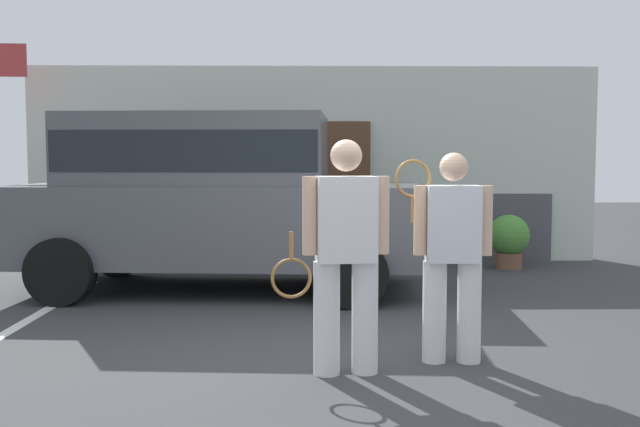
# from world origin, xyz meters

# --- Properties ---
(ground_plane) EXTENTS (40.00, 40.00, 0.00)m
(ground_plane) POSITION_xyz_m (0.00, 0.00, 0.00)
(ground_plane) COLOR #38383A
(parking_stripe_0) EXTENTS (0.12, 4.40, 0.01)m
(parking_stripe_0) POSITION_xyz_m (-2.78, 1.50, 0.00)
(parking_stripe_0) COLOR silver
(parking_stripe_0) RESTS_ON ground_plane
(house_frontage) EXTENTS (8.51, 0.40, 2.92)m
(house_frontage) POSITION_xyz_m (0.01, 5.61, 1.37)
(house_frontage) COLOR silver
(house_frontage) RESTS_ON ground_plane
(parked_suv) EXTENTS (4.72, 2.42, 2.05)m
(parked_suv) POSITION_xyz_m (-1.20, 3.10, 1.15)
(parked_suv) COLOR #4C4F54
(parked_suv) RESTS_ON ground_plane
(tennis_player_man) EXTENTS (0.89, 0.30, 1.68)m
(tennis_player_man) POSITION_xyz_m (0.17, -0.25, 0.87)
(tennis_player_man) COLOR white
(tennis_player_man) RESTS_ON ground_plane
(tennis_player_woman) EXTENTS (0.74, 0.26, 1.59)m
(tennis_player_woman) POSITION_xyz_m (0.99, 0.03, 0.84)
(tennis_player_woman) COLOR white
(tennis_player_woman) RESTS_ON ground_plane
(potted_plant_by_porch) EXTENTS (0.58, 0.58, 0.76)m
(potted_plant_by_porch) POSITION_xyz_m (2.74, 4.71, 0.42)
(potted_plant_by_porch) COLOR brown
(potted_plant_by_porch) RESTS_ON ground_plane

